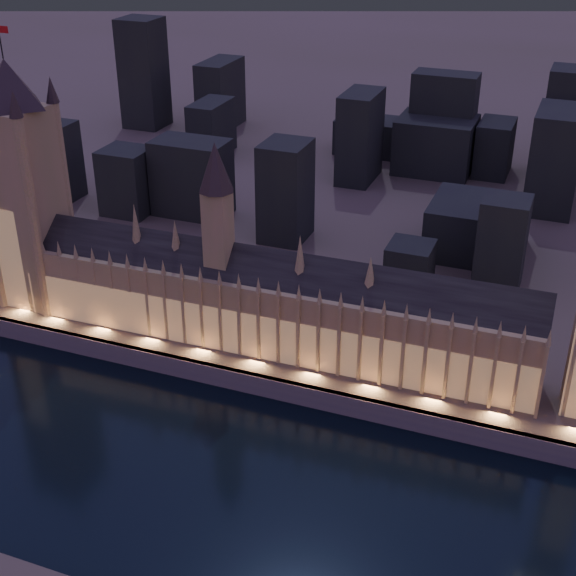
% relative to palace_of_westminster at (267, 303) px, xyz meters
% --- Properties ---
extents(ground_plane, '(2000.00, 2000.00, 0.00)m').
position_rel_palace_of_westminster_xyz_m(ground_plane, '(6.05, -61.74, -26.37)').
color(ground_plane, black).
rests_on(ground_plane, ground).
extents(north_bank, '(2000.00, 960.00, 8.00)m').
position_rel_palace_of_westminster_xyz_m(north_bank, '(6.05, 458.26, -22.37)').
color(north_bank, brown).
rests_on(north_bank, ground).
extents(embankment_wall, '(2000.00, 2.50, 8.00)m').
position_rel_palace_of_westminster_xyz_m(embankment_wall, '(6.05, -20.74, -22.37)').
color(embankment_wall, '#514955').
rests_on(embankment_wall, ground).
extents(palace_of_westminster, '(202.00, 22.78, 78.00)m').
position_rel_palace_of_westminster_xyz_m(palace_of_westminster, '(0.00, 0.00, 0.00)').
color(palace_of_westminster, olive).
rests_on(palace_of_westminster, north_bank).
extents(victoria_tower, '(31.68, 31.68, 112.00)m').
position_rel_palace_of_westminster_xyz_m(victoria_tower, '(-103.95, 0.17, 37.01)').
color(victoria_tower, olive).
rests_on(victoria_tower, north_bank).
extents(city_backdrop, '(472.87, 215.63, 73.07)m').
position_rel_palace_of_westminster_xyz_m(city_backdrop, '(37.24, 184.94, 3.92)').
color(city_backdrop, black).
rests_on(city_backdrop, north_bank).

